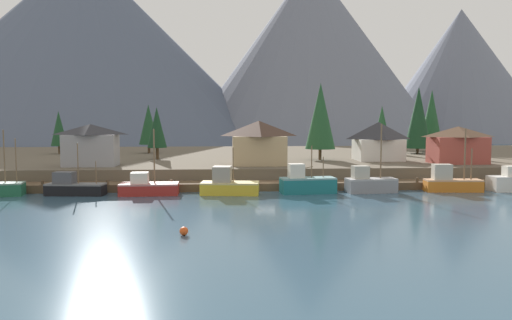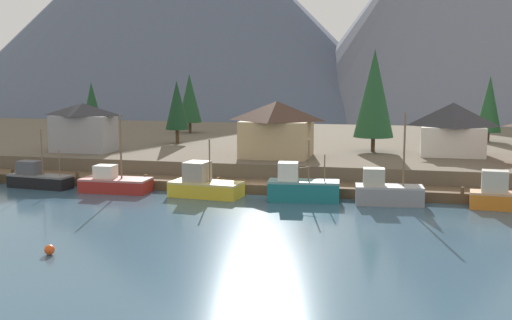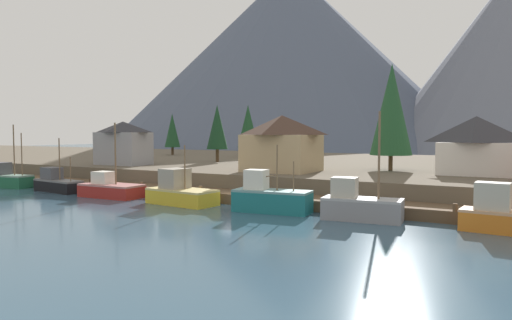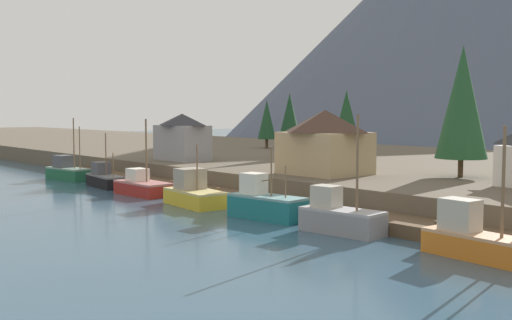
% 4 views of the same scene
% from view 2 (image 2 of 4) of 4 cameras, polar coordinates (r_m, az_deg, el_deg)
% --- Properties ---
extents(ground_plane, '(400.00, 400.00, 1.00)m').
position_cam_2_polar(ground_plane, '(83.77, 3.18, -0.94)').
color(ground_plane, '#335166').
extents(dock, '(80.00, 4.00, 1.60)m').
position_cam_2_polar(dock, '(66.21, 0.36, -2.39)').
color(dock, brown).
rests_on(dock, ground_plane).
extents(shoreline_bank, '(400.00, 56.00, 2.50)m').
position_cam_2_polar(shoreline_bank, '(95.26, 4.50, 1.17)').
color(shoreline_bank, brown).
rests_on(shoreline_bank, ground_plane).
extents(fishing_boat_black, '(7.31, 3.03, 6.37)m').
position_cam_2_polar(fishing_boat_black, '(72.09, -18.99, -1.57)').
color(fishing_boat_black, black).
rests_on(fishing_boat_black, ground_plane).
extents(fishing_boat_red, '(7.17, 3.30, 8.08)m').
position_cam_2_polar(fishing_boat_red, '(67.50, -12.58, -2.03)').
color(fishing_boat_red, maroon).
rests_on(fishing_boat_red, ground_plane).
extents(fishing_boat_yellow, '(7.40, 3.88, 5.81)m').
position_cam_2_polar(fishing_boat_yellow, '(63.51, -4.69, -2.24)').
color(fishing_boat_yellow, gold).
rests_on(fishing_boat_yellow, ground_plane).
extents(fishing_boat_teal, '(7.06, 3.31, 5.97)m').
position_cam_2_polar(fishing_boat_teal, '(61.43, 4.12, -2.52)').
color(fishing_boat_teal, '#196B70').
rests_on(fishing_boat_teal, ground_plane).
extents(fishing_boat_grey, '(6.46, 3.10, 8.70)m').
position_cam_2_polar(fishing_boat_grey, '(60.78, 11.68, -2.84)').
color(fishing_boat_grey, gray).
rests_on(fishing_boat_grey, ground_plane).
extents(fishing_boat_orange, '(7.24, 2.72, 8.11)m').
position_cam_2_polar(fishing_boat_orange, '(61.64, 21.68, -3.06)').
color(fishing_boat_orange, '#CC6B1E').
rests_on(fishing_boat_orange, ground_plane).
extents(house_grey, '(7.74, 4.45, 6.04)m').
position_cam_2_polar(house_grey, '(81.77, -15.24, 2.87)').
color(house_grey, gray).
rests_on(house_grey, shoreline_bank).
extents(house_white, '(7.64, 6.40, 6.27)m').
position_cam_2_polar(house_white, '(79.03, 17.23, 2.73)').
color(house_white, silver).
rests_on(house_white, shoreline_bank).
extents(house_tan, '(8.14, 7.14, 6.51)m').
position_cam_2_polar(house_tan, '(74.07, 1.87, 2.85)').
color(house_tan, tan).
rests_on(house_tan, shoreline_bank).
extents(conifer_near_left, '(3.26, 3.26, 8.74)m').
position_cam_2_polar(conifer_near_left, '(88.85, -7.12, 4.91)').
color(conifer_near_left, '#4C3823').
rests_on(conifer_near_left, shoreline_bank).
extents(conifer_near_right, '(4.95, 4.95, 12.69)m').
position_cam_2_polar(conifer_near_right, '(80.11, 10.57, 5.91)').
color(conifer_near_right, '#4C3823').
rests_on(conifer_near_right, shoreline_bank).
extents(conifer_mid_right, '(3.13, 3.13, 8.27)m').
position_cam_2_polar(conifer_mid_right, '(110.46, -14.54, 5.05)').
color(conifer_mid_right, '#4C3823').
rests_on(conifer_mid_right, shoreline_bank).
extents(conifer_back_left, '(3.85, 3.85, 9.60)m').
position_cam_2_polar(conifer_back_left, '(104.56, -5.98, 5.53)').
color(conifer_back_left, '#4C3823').
rests_on(conifer_back_left, shoreline_bank).
extents(conifer_back_right, '(3.54, 3.54, 9.38)m').
position_cam_2_polar(conifer_back_right, '(96.64, 20.22, 4.74)').
color(conifer_back_right, '#4C3823').
rests_on(conifer_back_right, shoreline_bank).
extents(channel_buoy, '(0.70, 0.70, 0.70)m').
position_cam_2_polar(channel_buoy, '(45.66, -18.05, -7.67)').
color(channel_buoy, '#E04C19').
rests_on(channel_buoy, ground_plane).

